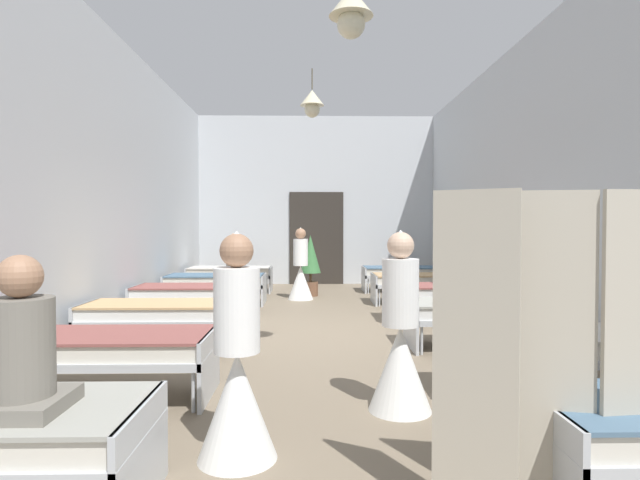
# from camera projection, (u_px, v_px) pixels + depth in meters

# --- Properties ---
(ground_plane) EXTENTS (6.71, 12.83, 0.10)m
(ground_plane) POSITION_uv_depth(u_px,v_px,m) (323.00, 336.00, 7.24)
(ground_plane) COLOR #7A6B56
(room_shell) EXTENTS (6.51, 12.43, 4.38)m
(room_shell) POSITION_uv_depth(u_px,v_px,m) (321.00, 186.00, 8.51)
(room_shell) COLOR silver
(room_shell) RESTS_ON ground
(bed_left_row_1) EXTENTS (1.90, 0.84, 0.57)m
(bed_left_row_1) POSITION_uv_depth(u_px,v_px,m) (103.00, 349.00, 4.48)
(bed_left_row_1) COLOR #B7BCC1
(bed_left_row_1) RESTS_ON ground
(bed_right_row_1) EXTENTS (1.90, 0.84, 0.57)m
(bed_right_row_1) POSITION_uv_depth(u_px,v_px,m) (554.00, 346.00, 4.57)
(bed_right_row_1) COLOR #B7BCC1
(bed_right_row_1) RESTS_ON ground
(bed_left_row_2) EXTENTS (1.90, 0.84, 0.57)m
(bed_left_row_2) POSITION_uv_depth(u_px,v_px,m) (162.00, 313.00, 6.28)
(bed_left_row_2) COLOR #B7BCC1
(bed_left_row_2) RESTS_ON ground
(bed_right_row_2) EXTENTS (1.90, 0.84, 0.57)m
(bed_right_row_2) POSITION_uv_depth(u_px,v_px,m) (485.00, 312.00, 6.37)
(bed_right_row_2) COLOR #B7BCC1
(bed_right_row_2) RESTS_ON ground
(bed_left_row_3) EXTENTS (1.90, 0.84, 0.57)m
(bed_left_row_3) POSITION_uv_depth(u_px,v_px,m) (195.00, 294.00, 8.09)
(bed_left_row_3) COLOR #B7BCC1
(bed_left_row_3) RESTS_ON ground
(bed_right_row_3) EXTENTS (1.90, 0.84, 0.57)m
(bed_right_row_3) POSITION_uv_depth(u_px,v_px,m) (446.00, 293.00, 8.17)
(bed_right_row_3) COLOR #B7BCC1
(bed_right_row_3) RESTS_ON ground
(bed_left_row_4) EXTENTS (1.90, 0.84, 0.57)m
(bed_left_row_4) POSITION_uv_depth(u_px,v_px,m) (216.00, 282.00, 9.89)
(bed_left_row_4) COLOR #B7BCC1
(bed_left_row_4) RESTS_ON ground
(bed_right_row_4) EXTENTS (1.90, 0.84, 0.57)m
(bed_right_row_4) POSITION_uv_depth(u_px,v_px,m) (421.00, 281.00, 9.98)
(bed_right_row_4) COLOR #B7BCC1
(bed_right_row_4) RESTS_ON ground
(bed_left_row_5) EXTENTS (1.90, 0.84, 0.57)m
(bed_left_row_5) POSITION_uv_depth(u_px,v_px,m) (230.00, 273.00, 11.70)
(bed_left_row_5) COLOR #B7BCC1
(bed_left_row_5) RESTS_ON ground
(bed_right_row_5) EXTENTS (1.90, 0.84, 0.57)m
(bed_right_row_5) POSITION_uv_depth(u_px,v_px,m) (404.00, 273.00, 11.78)
(bed_right_row_5) COLOR #B7BCC1
(bed_right_row_5) RESTS_ON ground
(nurse_near_aisle) EXTENTS (0.52, 0.52, 1.49)m
(nurse_near_aisle) POSITION_uv_depth(u_px,v_px,m) (237.00, 378.00, 3.31)
(nurse_near_aisle) COLOR white
(nurse_near_aisle) RESTS_ON ground
(nurse_mid_aisle) EXTENTS (0.52, 0.52, 1.49)m
(nurse_mid_aisle) POSITION_uv_depth(u_px,v_px,m) (301.00, 274.00, 10.51)
(nurse_mid_aisle) COLOR white
(nurse_mid_aisle) RESTS_ON ground
(nurse_far_aisle) EXTENTS (0.52, 0.52, 1.49)m
(nurse_far_aisle) POSITION_uv_depth(u_px,v_px,m) (400.00, 347.00, 4.18)
(nurse_far_aisle) COLOR white
(nurse_far_aisle) RESTS_ON ground
(patient_seated_primary) EXTENTS (0.44, 0.44, 0.80)m
(patient_seated_primary) POSITION_uv_depth(u_px,v_px,m) (234.00, 259.00, 9.98)
(patient_seated_primary) COLOR gray
(patient_seated_primary) RESTS_ON bed_left_row_4
(patient_seated_secondary) EXTENTS (0.44, 0.44, 0.80)m
(patient_seated_secondary) POSITION_uv_depth(u_px,v_px,m) (21.00, 354.00, 2.59)
(patient_seated_secondary) COLOR slate
(patient_seated_secondary) RESTS_ON bed_left_row_0
(potted_plant) EXTENTS (0.45, 0.45, 1.32)m
(potted_plant) POSITION_uv_depth(u_px,v_px,m) (310.00, 260.00, 11.04)
(potted_plant) COLOR brown
(potted_plant) RESTS_ON ground
(privacy_screen) EXTENTS (1.24, 0.23, 1.70)m
(privacy_screen) POSITION_uv_depth(u_px,v_px,m) (556.00, 359.00, 2.57)
(privacy_screen) COLOR #BCB29E
(privacy_screen) RESTS_ON ground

